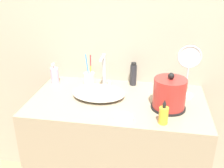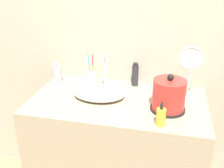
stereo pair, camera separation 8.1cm
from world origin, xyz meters
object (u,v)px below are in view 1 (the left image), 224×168
Objects in this scene: shampoo_bottle at (133,74)px; mouthwash_bottle at (164,115)px; toothbrush_cup at (89,78)px; electric_kettle at (169,95)px; vanity_mirror at (188,68)px; faucet at (104,70)px; lotion_bottle at (55,75)px.

mouthwash_bottle is (0.20, -0.46, -0.03)m from shampoo_bottle.
toothbrush_cup is at bearing 139.06° from mouthwash_bottle.
electric_kettle is at bearing -26.71° from toothbrush_cup.
faucet is at bearing 174.55° from vanity_mirror.
faucet is 0.20m from shampoo_bottle.
vanity_mirror is (0.52, -0.05, 0.07)m from faucet.
lotion_bottle is (-0.77, 0.24, -0.03)m from electric_kettle.
electric_kettle reaches higher than mouthwash_bottle.
vanity_mirror reaches higher than lotion_bottle.
mouthwash_bottle is at bearing -40.94° from toothbrush_cup.
toothbrush_cup is at bearing 160.06° from faucet.
vanity_mirror is at bearing -8.20° from toothbrush_cup.
mouthwash_bottle is 0.39m from vanity_mirror.
electric_kettle is 0.23m from vanity_mirror.
vanity_mirror is at bearing 68.18° from mouthwash_bottle.
electric_kettle is 0.80m from lotion_bottle.
shampoo_bottle is (-0.23, 0.29, -0.01)m from electric_kettle.
faucet reaches higher than shampoo_bottle.
mouthwash_bottle is (0.38, -0.39, -0.07)m from faucet.
faucet is 1.05× the size of electric_kettle.
toothbrush_cup is 1.33× the size of shampoo_bottle.
faucet is 0.55m from mouthwash_bottle.
toothbrush_cup reaches higher than lotion_bottle.
toothbrush_cup is (-0.53, 0.27, -0.04)m from electric_kettle.
electric_kettle is 1.60× the size of mouthwash_bottle.
faucet is 1.68× the size of mouthwash_bottle.
lotion_bottle is 0.89m from vanity_mirror.
vanity_mirror is at bearing -5.45° from faucet.
shampoo_bottle is (0.18, 0.07, -0.05)m from faucet.
lotion_bottle is 0.54m from shampoo_bottle.
lotion_bottle reaches higher than mouthwash_bottle.
lotion_bottle is at bearing 162.85° from electric_kettle.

